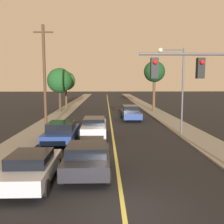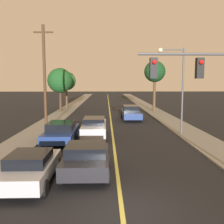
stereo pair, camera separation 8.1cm
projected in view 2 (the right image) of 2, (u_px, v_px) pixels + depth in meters
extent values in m
plane|color=black|center=(122.00, 213.00, 8.04)|extent=(200.00, 200.00, 0.00)
cube|color=black|center=(109.00, 106.00, 43.76)|extent=(10.07, 80.00, 0.01)
cube|color=#D1C14C|center=(109.00, 106.00, 43.76)|extent=(0.16, 76.00, 0.00)
cube|color=gray|center=(73.00, 105.00, 43.61)|extent=(2.50, 80.00, 0.12)
cube|color=gray|center=(145.00, 105.00, 43.91)|extent=(2.50, 80.00, 0.12)
cube|color=black|center=(87.00, 160.00, 11.40)|extent=(2.00, 3.94, 0.60)
cube|color=black|center=(86.00, 149.00, 11.18)|extent=(1.76, 1.77, 0.45)
cylinder|color=black|center=(70.00, 158.00, 12.62)|extent=(0.22, 0.70, 0.70)
cylinder|color=black|center=(107.00, 158.00, 12.67)|extent=(0.22, 0.70, 0.70)
cylinder|color=black|center=(61.00, 176.00, 10.20)|extent=(0.22, 0.70, 0.70)
cylinder|color=black|center=(107.00, 176.00, 10.24)|extent=(0.22, 0.70, 0.70)
cube|color=#A5A8B2|center=(94.00, 128.00, 19.04)|extent=(1.76, 4.79, 0.74)
cube|color=black|center=(94.00, 121.00, 18.78)|extent=(1.55, 2.16, 0.47)
cylinder|color=black|center=(85.00, 129.00, 20.54)|extent=(0.22, 0.61, 0.61)
cylinder|color=black|center=(105.00, 129.00, 20.58)|extent=(0.22, 0.61, 0.61)
cylinder|color=black|center=(82.00, 137.00, 17.59)|extent=(0.22, 0.61, 0.61)
cylinder|color=black|center=(105.00, 137.00, 17.63)|extent=(0.22, 0.61, 0.61)
cube|color=#A5A8B2|center=(31.00, 169.00, 10.31)|extent=(1.77, 4.01, 0.58)
cube|color=black|center=(29.00, 158.00, 10.09)|extent=(1.55, 1.80, 0.44)
cylinder|color=black|center=(21.00, 166.00, 11.56)|extent=(0.22, 0.64, 0.64)
cylinder|color=black|center=(57.00, 166.00, 11.60)|extent=(0.22, 0.64, 0.64)
cylinder|color=black|center=(44.00, 188.00, 9.13)|extent=(0.22, 0.64, 0.64)
cube|color=navy|center=(62.00, 133.00, 17.48)|extent=(1.97, 4.95, 0.56)
cube|color=black|center=(61.00, 126.00, 17.21)|extent=(1.74, 2.23, 0.53)
cylinder|color=black|center=(53.00, 133.00, 19.01)|extent=(0.22, 0.66, 0.66)
cylinder|color=black|center=(78.00, 133.00, 19.05)|extent=(0.22, 0.66, 0.66)
cylinder|color=black|center=(43.00, 142.00, 15.96)|extent=(0.22, 0.66, 0.66)
cylinder|color=black|center=(72.00, 142.00, 16.01)|extent=(0.22, 0.66, 0.66)
cube|color=navy|center=(131.00, 114.00, 27.76)|extent=(1.91, 5.11, 0.60)
cube|color=black|center=(131.00, 108.00, 27.89)|extent=(1.68, 2.30, 0.63)
cylinder|color=black|center=(141.00, 119.00, 26.25)|extent=(0.22, 0.63, 0.63)
cylinder|color=black|center=(124.00, 119.00, 26.20)|extent=(0.22, 0.63, 0.63)
cylinder|color=black|center=(137.00, 115.00, 29.39)|extent=(0.22, 0.63, 0.63)
cylinder|color=black|center=(122.00, 115.00, 29.35)|extent=(0.22, 0.63, 0.63)
cylinder|color=#47474C|center=(190.00, 54.00, 10.89)|extent=(4.54, 0.12, 0.12)
cube|color=black|center=(200.00, 68.00, 10.98)|extent=(0.32, 0.28, 0.90)
sphere|color=red|center=(201.00, 62.00, 10.77)|extent=(0.20, 0.20, 0.20)
cube|color=black|center=(153.00, 68.00, 10.93)|extent=(0.32, 0.28, 0.90)
sphere|color=red|center=(154.00, 62.00, 10.72)|extent=(0.20, 0.20, 0.20)
cylinder|color=#47474C|center=(183.00, 92.00, 19.19)|extent=(0.14, 0.14, 6.63)
cylinder|color=#47474C|center=(172.00, 50.00, 18.78)|extent=(1.79, 0.09, 0.09)
sphere|color=beige|center=(160.00, 50.00, 18.77)|extent=(0.36, 0.36, 0.36)
cylinder|color=#422D1E|center=(45.00, 78.00, 20.81)|extent=(0.24, 0.24, 8.70)
cube|color=#422D1E|center=(43.00, 32.00, 20.35)|extent=(1.60, 0.12, 0.12)
cylinder|color=#3D2B1C|center=(60.00, 100.00, 34.28)|extent=(0.34, 0.34, 3.05)
sphere|color=#19471E|center=(60.00, 81.00, 33.95)|extent=(3.37, 3.37, 3.37)
cylinder|color=#4C3823|center=(67.00, 98.00, 38.16)|extent=(0.29, 0.29, 3.19)
sphere|color=#235628|center=(66.00, 81.00, 37.85)|extent=(2.86, 2.86, 2.86)
cylinder|color=#4C3823|center=(154.00, 95.00, 34.33)|extent=(0.38, 0.38, 4.45)
sphere|color=#143819|center=(155.00, 72.00, 33.94)|extent=(2.88, 2.88, 2.88)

